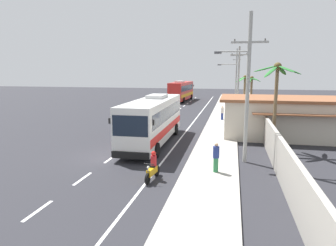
# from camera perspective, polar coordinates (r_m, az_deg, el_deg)

# --- Properties ---
(ground_plane) EXTENTS (160.00, 160.00, 0.00)m
(ground_plane) POSITION_cam_1_polar(r_m,az_deg,el_deg) (21.19, -10.36, -6.33)
(ground_plane) COLOR #28282D
(sidewalk_kerb) EXTENTS (3.20, 90.00, 0.14)m
(sidewalk_kerb) POSITION_cam_1_polar(r_m,az_deg,el_deg) (29.37, 9.72, -1.62)
(sidewalk_kerb) COLOR #A8A399
(sidewalk_kerb) RESTS_ON ground
(lane_markings) EXTENTS (3.73, 71.00, 0.01)m
(lane_markings) POSITION_cam_1_polar(r_m,az_deg,el_deg) (34.13, 2.40, 0.01)
(lane_markings) COLOR white
(lane_markings) RESTS_ON ground
(boundary_wall) EXTENTS (0.24, 60.00, 2.20)m
(boundary_wall) POSITION_cam_1_polar(r_m,az_deg,el_deg) (33.23, 16.64, 1.25)
(boundary_wall) COLOR #9E998E
(boundary_wall) RESTS_ON ground
(coach_bus_foreground) EXTENTS (3.01, 11.78, 3.84)m
(coach_bus_foreground) POSITION_cam_1_polar(r_m,az_deg,el_deg) (24.47, -2.82, 0.80)
(coach_bus_foreground) COLOR silver
(coach_bus_foreground) RESTS_ON ground
(coach_bus_far_lane) EXTENTS (3.40, 11.60, 3.92)m
(coach_bus_far_lane) POSITION_cam_1_polar(r_m,az_deg,el_deg) (58.63, 2.51, 6.16)
(coach_bus_far_lane) COLOR red
(coach_bus_far_lane) RESTS_ON ground
(motorcycle_beside_bus) EXTENTS (0.56, 1.96, 1.57)m
(motorcycle_beside_bus) POSITION_cam_1_polar(r_m,az_deg,el_deg) (16.52, -2.90, -8.54)
(motorcycle_beside_bus) COLOR black
(motorcycle_beside_bus) RESTS_ON ground
(pedestrian_near_kerb) EXTENTS (0.36, 0.36, 1.70)m
(pedestrian_near_kerb) POSITION_cam_1_polar(r_m,az_deg,el_deg) (17.43, 9.06, -6.32)
(pedestrian_near_kerb) COLOR #2D7A47
(pedestrian_near_kerb) RESTS_ON sidewalk_kerb
(pedestrian_midwalk) EXTENTS (0.36, 0.36, 1.63)m
(pedestrian_midwalk) POSITION_cam_1_polar(r_m,az_deg,el_deg) (35.93, 10.20, 1.95)
(pedestrian_midwalk) COLOR navy
(pedestrian_midwalk) RESTS_ON sidewalk_kerb
(utility_pole_nearest) EXTENTS (3.23, 0.24, 9.36)m
(utility_pole_nearest) POSITION_cam_1_polar(r_m,az_deg,el_deg) (19.55, 14.63, 6.93)
(utility_pole_nearest) COLOR #9E9E99
(utility_pole_nearest) RESTS_ON ground
(utility_pole_mid) EXTENTS (3.62, 0.24, 8.73)m
(utility_pole_mid) POSITION_cam_1_polar(r_m,az_deg,el_deg) (38.31, 12.99, 7.90)
(utility_pole_mid) COLOR #9E9E99
(utility_pole_mid) RESTS_ON ground
(utility_pole_far) EXTENTS (2.27, 0.24, 9.74)m
(utility_pole_far) POSITION_cam_1_polar(r_m,az_deg,el_deg) (57.08, 12.76, 8.88)
(utility_pole_far) COLOR #9E9E99
(utility_pole_far) RESTS_ON ground
(utility_pole_distant) EXTENTS (1.87, 0.24, 9.57)m
(utility_pole_distant) POSITION_cam_1_polar(r_m,az_deg,el_deg) (75.87, 12.79, 8.99)
(utility_pole_distant) COLOR #9E9E99
(utility_pole_distant) RESTS_ON ground
(palm_nearest) EXTENTS (2.70, 2.59, 5.01)m
(palm_nearest) POSITION_cam_1_polar(r_m,az_deg,el_deg) (49.09, 15.51, 6.74)
(palm_nearest) COLOR brown
(palm_nearest) RESTS_ON ground
(palm_second) EXTENTS (3.36, 3.04, 6.44)m
(palm_second) POSITION_cam_1_polar(r_m,az_deg,el_deg) (23.37, 19.82, 6.92)
(palm_second) COLOR brown
(palm_second) RESTS_ON ground
(palm_third) EXTENTS (2.94, 2.61, 5.22)m
(palm_third) POSITION_cam_1_polar(r_m,az_deg,el_deg) (44.24, 14.31, 6.67)
(palm_third) COLOR brown
(palm_third) RESTS_ON ground
(roadside_building) EXTENTS (15.47, 6.96, 3.51)m
(roadside_building) POSITION_cam_1_polar(r_m,az_deg,el_deg) (29.18, 25.26, 0.89)
(roadside_building) COLOR beige
(roadside_building) RESTS_ON ground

